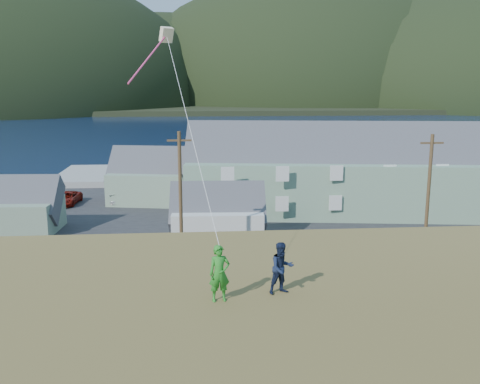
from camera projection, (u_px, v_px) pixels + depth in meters
name	position (u px, v px, depth m)	size (l,w,h in m)	color
ground	(203.00, 284.00, 35.32)	(900.00, 900.00, 0.00)	#0A1638
grass_strip	(204.00, 296.00, 33.35)	(110.00, 8.00, 0.10)	#4C3D19
waterfront_lot	(201.00, 219.00, 51.89)	(72.00, 36.00, 0.12)	#28282B
wharf	(156.00, 175.00, 73.79)	(26.00, 14.00, 0.90)	gray
far_shore	(197.00, 99.00, 357.13)	(900.00, 320.00, 2.00)	black
far_hills	(258.00, 100.00, 310.31)	(760.00, 265.00, 143.00)	black
lodge	(344.00, 171.00, 53.56)	(32.58, 12.92, 11.15)	slate
shed_palegreen_near	(11.00, 207.00, 46.83)	(8.73, 5.74, 6.12)	gray
shed_white	(218.00, 216.00, 43.68)	(7.92, 5.45, 6.16)	silver
shed_palegreen_far	(161.00, 177.00, 58.42)	(12.09, 8.20, 7.50)	gray
utility_poles	(198.00, 209.00, 35.78)	(32.69, 0.24, 9.88)	#47331E
parked_cars	(101.00, 203.00, 54.89)	(23.33, 12.54, 1.58)	silver
kite_flyer_green	(219.00, 273.00, 14.71)	(0.58, 0.38, 1.60)	#247D22
kite_flyer_navy	(282.00, 268.00, 15.25)	(0.74, 0.57, 1.52)	#141E38
kite_rig	(164.00, 41.00, 19.90)	(1.46, 3.89, 9.55)	beige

